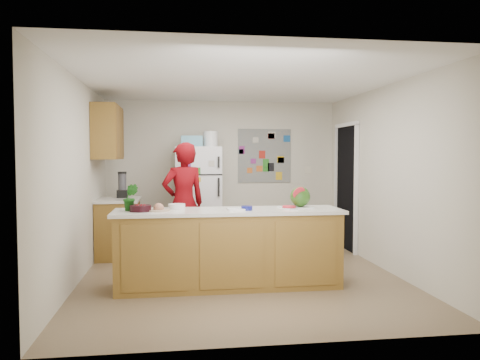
{
  "coord_description": "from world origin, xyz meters",
  "views": [
    {
      "loc": [
        -0.82,
        -5.93,
        1.56
      ],
      "look_at": [
        0.03,
        0.2,
        1.23
      ],
      "focal_mm": 35.0,
      "sensor_mm": 36.0,
      "label": 1
    }
  ],
  "objects": [
    {
      "name": "person",
      "position": [
        -0.71,
        0.78,
        0.87
      ],
      "size": [
        0.74,
        0.6,
        1.74
      ],
      "primitive_type": "imported",
      "rotation": [
        0.0,
        0.0,
        3.48
      ],
      "color": "#66050A",
      "rests_on": "floor"
    },
    {
      "name": "photo_collage",
      "position": [
        0.75,
        2.24,
        1.55
      ],
      "size": [
        0.95,
        0.01,
        0.95
      ],
      "primitive_type": "cube",
      "color": "slate",
      "rests_on": "wall_back"
    },
    {
      "name": "wall_right",
      "position": [
        2.01,
        0.0,
        1.25
      ],
      "size": [
        0.02,
        4.5,
        2.5
      ],
      "primitive_type": "cube",
      "color": "beige",
      "rests_on": "ground"
    },
    {
      "name": "wall_back",
      "position": [
        0.0,
        2.26,
        1.25
      ],
      "size": [
        4.0,
        0.02,
        2.5
      ],
      "primitive_type": "cube",
      "color": "beige",
      "rests_on": "ground"
    },
    {
      "name": "floor",
      "position": [
        0.0,
        0.0,
        -0.01
      ],
      "size": [
        4.0,
        4.5,
        0.02
      ],
      "primitive_type": "cube",
      "color": "brown",
      "rests_on": "ground"
    },
    {
      "name": "cobalt_bowl",
      "position": [
        0.0,
        -0.59,
        0.95
      ],
      "size": [
        0.14,
        0.14,
        0.05
      ],
      "primitive_type": "cylinder",
      "rotation": [
        0.0,
        0.0,
        -0.05
      ],
      "color": "navy",
      "rests_on": "peninsula_top"
    },
    {
      "name": "blender_appliance",
      "position": [
        -1.64,
        1.49,
        1.09
      ],
      "size": [
        0.13,
        0.13,
        0.38
      ],
      "primitive_type": "cylinder",
      "color": "black",
      "rests_on": "side_counter_top"
    },
    {
      "name": "side_counter_top",
      "position": [
        -1.69,
        1.35,
        0.88
      ],
      "size": [
        0.64,
        0.84,
        0.04
      ],
      "primitive_type": "cube",
      "color": "silver",
      "rests_on": "side_counter_base"
    },
    {
      "name": "paper_towel",
      "position": [
        -0.12,
        -0.57,
        0.93
      ],
      "size": [
        0.21,
        0.19,
        0.02
      ],
      "primitive_type": "cube",
      "rotation": [
        0.0,
        0.0,
        0.08
      ],
      "color": "white",
      "rests_on": "peninsula_top"
    },
    {
      "name": "peninsula_base",
      "position": [
        -0.2,
        -0.5,
        0.44
      ],
      "size": [
        2.6,
        0.62,
        0.88
      ],
      "primitive_type": "cube",
      "color": "brown",
      "rests_on": "floor"
    },
    {
      "name": "fridge_top_bin",
      "position": [
        -0.55,
        1.88,
        1.79
      ],
      "size": [
        0.35,
        0.28,
        0.18
      ],
      "primitive_type": "cube",
      "color": "#5999B2",
      "rests_on": "refrigerator"
    },
    {
      "name": "doorway",
      "position": [
        1.99,
        1.45,
        1.02
      ],
      "size": [
        0.03,
        0.85,
        2.04
      ],
      "primitive_type": "cube",
      "color": "black",
      "rests_on": "ground"
    },
    {
      "name": "upper_cabinets",
      "position": [
        -1.82,
        1.3,
        1.9
      ],
      "size": [
        0.35,
        1.0,
        0.8
      ],
      "primitive_type": "cube",
      "color": "brown",
      "rests_on": "wall_left"
    },
    {
      "name": "cherry_bowl",
      "position": [
        -1.22,
        -0.54,
        0.96
      ],
      "size": [
        0.25,
        0.25,
        0.07
      ],
      "primitive_type": "cylinder",
      "rotation": [
        0.0,
        0.0,
        -0.04
      ],
      "color": "black",
      "rests_on": "peninsula_top"
    },
    {
      "name": "white_bowl",
      "position": [
        -0.81,
        -0.34,
        0.95
      ],
      "size": [
        0.21,
        0.21,
        0.06
      ],
      "primitive_type": "cylinder",
      "rotation": [
        0.0,
        0.0,
        -0.08
      ],
      "color": "white",
      "rests_on": "peninsula_top"
    },
    {
      "name": "peninsula_top",
      "position": [
        -0.2,
        -0.5,
        0.9
      ],
      "size": [
        2.68,
        0.7,
        0.04
      ],
      "primitive_type": "cube",
      "color": "silver",
      "rests_on": "peninsula_base"
    },
    {
      "name": "ceiling",
      "position": [
        0.0,
        0.0,
        2.51
      ],
      "size": [
        4.0,
        4.5,
        0.02
      ],
      "primitive_type": "cube",
      "color": "white",
      "rests_on": "wall_back"
    },
    {
      "name": "refrigerator",
      "position": [
        -0.45,
        1.88,
        0.85
      ],
      "size": [
        0.75,
        0.7,
        1.7
      ],
      "primitive_type": "cube",
      "color": "silver",
      "rests_on": "floor"
    },
    {
      "name": "watermelon_slice",
      "position": [
        0.53,
        -0.5,
        0.94
      ],
      "size": [
        0.16,
        0.16,
        0.02
      ],
      "primitive_type": "cylinder",
      "color": "#D43452",
      "rests_on": "cutting_board"
    },
    {
      "name": "side_counter_base",
      "position": [
        -1.69,
        1.35,
        0.43
      ],
      "size": [
        0.6,
        0.8,
        0.86
      ],
      "primitive_type": "cube",
      "color": "brown",
      "rests_on": "floor"
    },
    {
      "name": "cutting_board",
      "position": [
        0.62,
        -0.45,
        0.93
      ],
      "size": [
        0.42,
        0.34,
        0.01
      ],
      "primitive_type": "cube",
      "rotation": [
        0.0,
        0.0,
        0.16
      ],
      "color": "white",
      "rests_on": "peninsula_top"
    },
    {
      "name": "wall_left",
      "position": [
        -2.01,
        0.0,
        1.25
      ],
      "size": [
        0.02,
        4.5,
        2.5
      ],
      "primitive_type": "cube",
      "color": "beige",
      "rests_on": "ground"
    },
    {
      "name": "potted_plant",
      "position": [
        -1.33,
        -0.45,
        1.08
      ],
      "size": [
        0.18,
        0.15,
        0.31
      ],
      "primitive_type": "imported",
      "rotation": [
        0.0,
        0.0,
        6.22
      ],
      "color": "#124215",
      "rests_on": "peninsula_top"
    },
    {
      "name": "keys",
      "position": [
        0.56,
        -0.63,
        0.93
      ],
      "size": [
        0.1,
        0.06,
        0.01
      ],
      "primitive_type": "cube",
      "rotation": [
        0.0,
        0.0,
        -0.24
      ],
      "color": "gray",
      "rests_on": "peninsula_top"
    },
    {
      "name": "plate",
      "position": [
        -1.01,
        -0.51,
        0.93
      ],
      "size": [
        0.36,
        0.36,
        0.02
      ],
      "primitive_type": "cylinder",
      "rotation": [
        0.0,
        0.0,
        -0.41
      ],
      "color": "beige",
      "rests_on": "peninsula_top"
    },
    {
      "name": "watermelon",
      "position": [
        0.68,
        -0.43,
        1.05
      ],
      "size": [
        0.25,
        0.25,
        0.25
      ],
      "primitive_type": "sphere",
      "color": "#256115",
      "rests_on": "cutting_board"
    }
  ]
}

